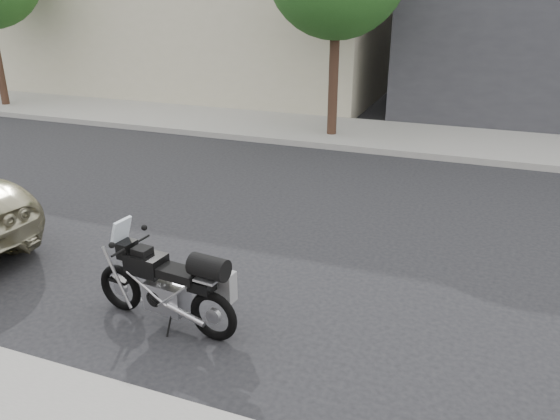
% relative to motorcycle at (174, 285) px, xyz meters
% --- Properties ---
extents(ground, '(120.00, 120.00, 0.00)m').
position_rel_motorcycle_xyz_m(ground, '(-1.29, -2.81, -0.52)').
color(ground, black).
rests_on(ground, ground).
extents(far_sidewalk, '(44.00, 3.00, 0.15)m').
position_rel_motorcycle_xyz_m(far_sidewalk, '(-1.29, -9.31, -0.45)').
color(far_sidewalk, gray).
rests_on(far_sidewalk, ground).
extents(motorcycle, '(1.91, 0.62, 1.21)m').
position_rel_motorcycle_xyz_m(motorcycle, '(0.00, 0.00, 0.00)').
color(motorcycle, black).
rests_on(motorcycle, ground).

